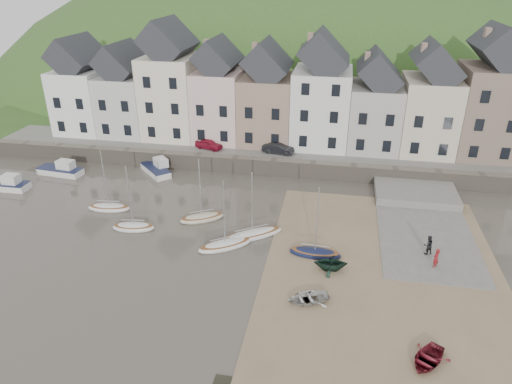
% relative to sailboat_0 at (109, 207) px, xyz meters
% --- Properties ---
extents(ground, '(160.00, 160.00, 0.00)m').
position_rel_sailboat_0_xyz_m(ground, '(14.34, -5.64, -0.27)').
color(ground, '#4B453B').
rests_on(ground, ground).
extents(quay_land, '(90.00, 30.00, 1.50)m').
position_rel_sailboat_0_xyz_m(quay_land, '(14.34, 26.36, 0.48)').
color(quay_land, '#335722').
rests_on(quay_land, ground).
extents(quay_street, '(70.00, 7.00, 0.10)m').
position_rel_sailboat_0_xyz_m(quay_street, '(14.34, 14.86, 1.28)').
color(quay_street, slate).
rests_on(quay_street, quay_land).
extents(seawall, '(70.00, 1.20, 1.80)m').
position_rel_sailboat_0_xyz_m(seawall, '(14.34, 11.36, 0.63)').
color(seawall, slate).
rests_on(seawall, ground).
extents(beach, '(18.00, 26.00, 0.06)m').
position_rel_sailboat_0_xyz_m(beach, '(25.34, -5.64, -0.24)').
color(beach, '#7E6B4D').
rests_on(beach, ground).
extents(slipway, '(8.00, 18.00, 0.12)m').
position_rel_sailboat_0_xyz_m(slipway, '(29.34, 2.36, -0.21)').
color(slipway, slate).
rests_on(slipway, ground).
extents(hillside, '(134.40, 84.00, 84.00)m').
position_rel_sailboat_0_xyz_m(hillside, '(9.34, 54.36, -18.26)').
color(hillside, '#335722').
rests_on(hillside, ground).
extents(townhouse_terrace, '(61.05, 8.00, 13.93)m').
position_rel_sailboat_0_xyz_m(townhouse_terrace, '(16.10, 18.36, 7.06)').
color(townhouse_terrace, white).
rests_on(townhouse_terrace, quay_land).
extents(sailboat_0, '(4.24, 1.94, 6.32)m').
position_rel_sailboat_0_xyz_m(sailboat_0, '(0.00, 0.00, 0.00)').
color(sailboat_0, silver).
rests_on(sailboat_0, ground).
extents(sailboat_1, '(3.94, 2.03, 6.32)m').
position_rel_sailboat_0_xyz_m(sailboat_1, '(3.87, -3.07, 0.00)').
color(sailboat_1, silver).
rests_on(sailboat_1, ground).
extents(sailboat_2, '(4.34, 3.35, 6.32)m').
position_rel_sailboat_0_xyz_m(sailboat_2, '(9.38, -0.32, -0.00)').
color(sailboat_2, beige).
rests_on(sailboat_2, ground).
extents(sailboat_3, '(4.74, 3.89, 6.32)m').
position_rel_sailboat_0_xyz_m(sailboat_3, '(12.63, -4.46, -0.00)').
color(sailboat_3, silver).
rests_on(sailboat_3, ground).
extents(sailboat_4, '(5.56, 4.42, 6.32)m').
position_rel_sailboat_0_xyz_m(sailboat_4, '(14.53, -2.44, -0.01)').
color(sailboat_4, silver).
rests_on(sailboat_4, ground).
extents(sailboat_5, '(4.27, 1.70, 6.32)m').
position_rel_sailboat_0_xyz_m(sailboat_5, '(20.06, -4.29, -0.00)').
color(sailboat_5, '#12193A').
rests_on(sailboat_5, ground).
extents(motorboat_0, '(5.35, 2.28, 1.70)m').
position_rel_sailboat_0_xyz_m(motorboat_0, '(-9.19, 6.97, 0.32)').
color(motorboat_0, silver).
rests_on(motorboat_0, ground).
extents(motorboat_1, '(4.65, 1.78, 1.70)m').
position_rel_sailboat_0_xyz_m(motorboat_1, '(-12.57, 2.37, 0.32)').
color(motorboat_1, silver).
rests_on(motorboat_1, ground).
extents(motorboat_2, '(4.55, 4.54, 1.70)m').
position_rel_sailboat_0_xyz_m(motorboat_2, '(1.25, 9.27, 0.32)').
color(motorboat_2, silver).
rests_on(motorboat_2, ground).
extents(rowboat_white, '(3.59, 3.15, 0.62)m').
position_rel_sailboat_0_xyz_m(rowboat_white, '(19.97, -10.25, 0.10)').
color(rowboat_white, beige).
rests_on(rowboat_white, beach).
extents(rowboat_green, '(2.76, 2.45, 1.35)m').
position_rel_sailboat_0_xyz_m(rowboat_green, '(21.38, -6.17, 0.47)').
color(rowboat_green, black).
rests_on(rowboat_green, beach).
extents(rowboat_red, '(3.32, 3.58, 0.61)m').
position_rel_sailboat_0_xyz_m(rowboat_red, '(27.35, -14.55, 0.10)').
color(rowboat_red, maroon).
rests_on(rowboat_red, beach).
extents(person_red, '(0.69, 0.69, 1.62)m').
position_rel_sailboat_0_xyz_m(person_red, '(29.32, -4.37, 0.67)').
color(person_red, maroon).
rests_on(person_red, slipway).
extents(person_dark, '(0.97, 0.87, 1.65)m').
position_rel_sailboat_0_xyz_m(person_dark, '(28.99, -2.55, 0.68)').
color(person_dark, black).
rests_on(person_dark, slipway).
extents(car_left, '(3.62, 2.27, 1.15)m').
position_rel_sailboat_0_xyz_m(car_left, '(6.13, 13.86, 1.91)').
color(car_left, maroon).
rests_on(car_left, quay_street).
extents(car_right, '(3.83, 1.83, 1.21)m').
position_rel_sailboat_0_xyz_m(car_right, '(14.44, 13.86, 1.94)').
color(car_right, black).
rests_on(car_right, quay_street).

